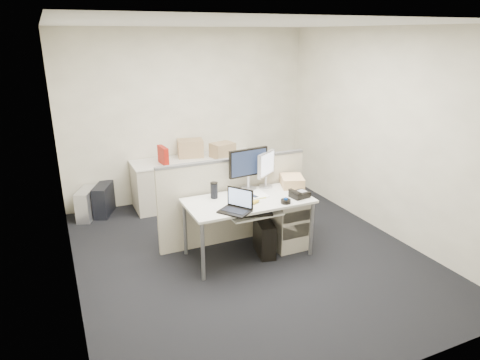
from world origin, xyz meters
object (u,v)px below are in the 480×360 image
monitor_main (248,169)px  laptop (235,202)px  desk_phone (300,195)px  desk (248,205)px

monitor_main → laptop: bearing=-132.8°
desk_phone → monitor_main: bearing=123.2°
monitor_main → laptop: monitor_main is taller
desk → laptop: laptop is taller
laptop → desk: bearing=97.4°
desk → monitor_main: bearing=64.9°
desk → laptop: 0.45m
monitor_main → laptop: size_ratio=1.63×
monitor_main → desk_phone: size_ratio=2.53×
desk → monitor_main: monitor_main is taller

